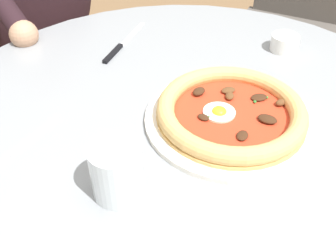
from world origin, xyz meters
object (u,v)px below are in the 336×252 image
at_px(water_glass, 117,174).
at_px(cafe_chair_spare_far, 292,8).
at_px(dining_table, 187,158).
at_px(steak_knife, 119,47).
at_px(ramekin_capers, 285,42).
at_px(fork_utensil, 25,142).
at_px(diner_person, 44,45).
at_px(cafe_chair_diner, 29,28).
at_px(pizza_on_plate, 231,113).

distance_m(water_glass, cafe_chair_spare_far, 1.24).
relative_size(dining_table, steak_knife, 4.72).
bearing_deg(dining_table, ramekin_capers, -35.07).
bearing_deg(ramekin_capers, dining_table, 144.93).
distance_m(steak_knife, fork_utensil, 0.36).
bearing_deg(steak_knife, diner_person, 48.90).
xyz_separation_m(steak_knife, diner_person, (0.31, 0.36, -0.19)).
xyz_separation_m(dining_table, ramekin_capers, (0.28, -0.20, 0.14)).
distance_m(diner_person, cafe_chair_diner, 0.14).
distance_m(dining_table, pizza_on_plate, 0.16).
bearing_deg(diner_person, cafe_chair_spare_far, -65.05).
xyz_separation_m(diner_person, cafe_chair_spare_far, (0.40, -0.87, 0.01)).
xyz_separation_m(water_glass, cafe_chair_diner, (0.85, 0.56, -0.22)).
bearing_deg(fork_utensil, cafe_chair_diner, 25.93).
relative_size(pizza_on_plate, steak_knife, 1.44).
xyz_separation_m(pizza_on_plate, water_glass, (-0.19, 0.16, 0.02)).
height_order(ramekin_capers, cafe_chair_diner, cafe_chair_diner).
bearing_deg(pizza_on_plate, dining_table, 83.63).
height_order(water_glass, steak_knife, water_glass).
height_order(steak_knife, ramekin_capers, ramekin_capers).
height_order(dining_table, fork_utensil, fork_utensil).
relative_size(dining_table, water_glass, 11.68).
bearing_deg(cafe_chair_diner, fork_utensil, -154.07).
relative_size(cafe_chair_diner, cafe_chair_spare_far, 0.97).
bearing_deg(fork_utensil, ramekin_capers, -49.63).
relative_size(steak_knife, ramekin_capers, 3.36).
distance_m(pizza_on_plate, cafe_chair_diner, 0.99).
relative_size(pizza_on_plate, fork_utensil, 2.05).
distance_m(dining_table, fork_utensil, 0.32).
bearing_deg(ramekin_capers, cafe_chair_spare_far, -10.05).
bearing_deg(cafe_chair_diner, ramekin_capers, -113.20).
bearing_deg(steak_knife, pizza_on_plate, -131.81).
distance_m(dining_table, water_glass, 0.27).
bearing_deg(ramekin_capers, steak_knife, 97.04).
bearing_deg(diner_person, dining_table, -134.71).
height_order(steak_knife, diner_person, diner_person).
distance_m(dining_table, cafe_chair_diner, 0.91).
distance_m(pizza_on_plate, fork_utensil, 0.37).
bearing_deg(diner_person, fork_utensil, -157.55).
xyz_separation_m(water_glass, fork_utensil, (0.08, 0.19, -0.04)).
height_order(cafe_chair_diner, cafe_chair_spare_far, cafe_chair_spare_far).
xyz_separation_m(steak_knife, ramekin_capers, (0.05, -0.39, 0.02)).
bearing_deg(cafe_chair_spare_far, pizza_on_plate, 166.00).
bearing_deg(cafe_chair_diner, cafe_chair_spare_far, -72.42).
xyz_separation_m(dining_table, cafe_chair_spare_far, (0.95, -0.32, -0.05)).
height_order(dining_table, cafe_chair_spare_far, cafe_chair_spare_far).
bearing_deg(diner_person, cafe_chair_diner, 44.44).
xyz_separation_m(dining_table, cafe_chair_diner, (0.64, 0.65, -0.06)).
bearing_deg(cafe_chair_diner, steak_knife, -132.10).
relative_size(steak_knife, fork_utensil, 1.42).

